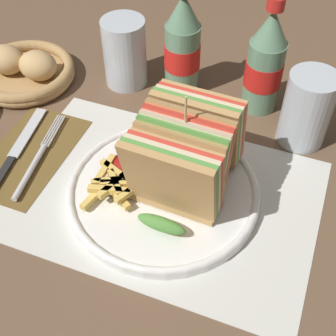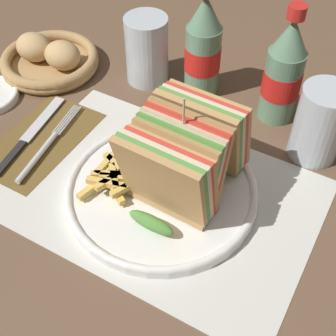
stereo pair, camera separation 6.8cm
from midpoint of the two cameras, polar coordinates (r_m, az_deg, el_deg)
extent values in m
plane|color=brown|center=(0.69, 3.00, -4.57)|extent=(4.00, 4.00, 0.00)
cube|color=silver|center=(0.70, 1.58, -3.34)|extent=(0.46, 0.31, 0.00)
cylinder|color=white|center=(0.69, 1.99, -3.07)|extent=(0.28, 0.28, 0.01)
torus|color=white|center=(0.69, 2.01, -2.70)|extent=(0.28, 0.28, 0.01)
cube|color=tan|center=(0.60, 2.35, -2.07)|extent=(0.13, 0.04, 0.13)
cube|color=#518E3D|center=(0.60, 2.80, -1.62)|extent=(0.13, 0.04, 0.13)
cube|color=beige|center=(0.61, 3.23, -1.17)|extent=(0.13, 0.04, 0.13)
cube|color=red|center=(0.62, 3.65, -0.74)|extent=(0.13, 0.04, 0.13)
cube|color=tan|center=(0.63, 4.07, -0.32)|extent=(0.13, 0.04, 0.13)
ellipsoid|color=#518E3D|center=(0.63, 1.04, -6.86)|extent=(0.07, 0.02, 0.02)
cube|color=tan|center=(0.62, 3.33, -1.01)|extent=(0.13, 0.04, 0.13)
cube|color=#518E3D|center=(0.62, 3.76, -0.32)|extent=(0.13, 0.04, 0.13)
cube|color=beige|center=(0.63, 4.19, 0.36)|extent=(0.13, 0.04, 0.13)
cube|color=red|center=(0.63, 4.62, 1.03)|extent=(0.13, 0.04, 0.13)
cube|color=tan|center=(0.64, 5.03, 1.69)|extent=(0.13, 0.04, 0.13)
ellipsoid|color=#518E3D|center=(0.66, 3.25, -3.60)|extent=(0.07, 0.02, 0.02)
cube|color=tan|center=(0.67, 6.60, 3.97)|extent=(0.13, 0.04, 0.13)
cube|color=#518E3D|center=(0.67, 6.96, 4.31)|extent=(0.13, 0.04, 0.13)
cube|color=beige|center=(0.68, 7.30, 4.64)|extent=(0.13, 0.04, 0.13)
cube|color=red|center=(0.69, 7.64, 4.96)|extent=(0.13, 0.04, 0.13)
cube|color=tan|center=(0.70, 7.97, 5.28)|extent=(0.13, 0.04, 0.13)
ellipsoid|color=#518E3D|center=(0.69, 5.26, -0.62)|extent=(0.07, 0.02, 0.02)
cylinder|color=tan|center=(0.62, 4.91, 2.44)|extent=(0.00, 0.00, 0.16)
cube|color=#E0B756|center=(0.68, -3.35, -1.79)|extent=(0.07, 0.01, 0.01)
cube|color=#E0B756|center=(0.67, -3.70, -2.85)|extent=(0.05, 0.04, 0.01)
cube|color=#E0B756|center=(0.68, -5.93, -2.13)|extent=(0.02, 0.07, 0.01)
cube|color=#E0B756|center=(0.68, -3.75, -0.99)|extent=(0.06, 0.04, 0.01)
cube|color=#E0B756|center=(0.67, -3.24, -1.40)|extent=(0.05, 0.03, 0.01)
cube|color=#E0B756|center=(0.66, -2.11, -2.45)|extent=(0.03, 0.05, 0.01)
cube|color=#E0B756|center=(0.69, -3.47, -0.12)|extent=(0.06, 0.03, 0.01)
cube|color=#E0B756|center=(0.68, -3.77, -1.22)|extent=(0.04, 0.04, 0.01)
cube|color=#E0B756|center=(0.67, -4.58, -2.04)|extent=(0.06, 0.02, 0.01)
cube|color=#E0B756|center=(0.70, -4.63, 0.64)|extent=(0.01, 0.06, 0.01)
cube|color=#E0B756|center=(0.68, -3.47, -1.09)|extent=(0.03, 0.07, 0.01)
ellipsoid|color=maroon|center=(0.71, -2.74, 0.91)|extent=(0.04, 0.04, 0.01)
cube|color=brown|center=(0.79, -12.95, 3.25)|extent=(0.12, 0.21, 0.00)
cylinder|color=silver|center=(0.76, -13.21, 1.19)|extent=(0.03, 0.11, 0.01)
cylinder|color=silver|center=(0.81, -10.27, 5.81)|extent=(0.01, 0.08, 0.00)
cylinder|color=silver|center=(0.81, -10.02, 5.75)|extent=(0.01, 0.08, 0.00)
cylinder|color=silver|center=(0.81, -9.77, 5.69)|extent=(0.01, 0.08, 0.00)
cylinder|color=silver|center=(0.81, -9.52, 5.62)|extent=(0.01, 0.08, 0.00)
cube|color=black|center=(0.77, -16.38, 1.06)|extent=(0.02, 0.08, 0.00)
cube|color=silver|center=(0.83, -12.76, 5.75)|extent=(0.04, 0.12, 0.00)
cylinder|color=slate|center=(0.84, 6.56, 12.79)|extent=(0.06, 0.06, 0.13)
cylinder|color=red|center=(0.84, 6.59, 13.15)|extent=(0.06, 0.06, 0.04)
cone|color=slate|center=(0.80, 7.15, 18.28)|extent=(0.06, 0.06, 0.06)
cylinder|color=slate|center=(0.81, 15.96, 9.56)|extent=(0.06, 0.06, 0.13)
cylinder|color=red|center=(0.81, 16.06, 9.92)|extent=(0.06, 0.06, 0.04)
cone|color=slate|center=(0.76, 17.43, 15.03)|extent=(0.06, 0.06, 0.06)
cylinder|color=red|center=(0.74, 18.12, 17.55)|extent=(0.03, 0.03, 0.02)
cylinder|color=silver|center=(0.76, 20.51, 4.96)|extent=(0.08, 0.08, 0.13)
cylinder|color=black|center=(0.78, 20.03, 3.60)|extent=(0.07, 0.07, 0.08)
cylinder|color=silver|center=(0.87, -0.31, 14.12)|extent=(0.08, 0.08, 0.13)
cylinder|color=#AD8451|center=(0.95, -12.07, 12.00)|extent=(0.17, 0.17, 0.01)
torus|color=#AD8451|center=(0.94, -12.13, 12.31)|extent=(0.19, 0.19, 0.02)
torus|color=#AD8451|center=(0.94, -12.23, 12.81)|extent=(0.19, 0.19, 0.02)
ellipsoid|color=tan|center=(0.91, -10.62, 13.26)|extent=(0.07, 0.06, 0.05)
ellipsoid|color=tan|center=(0.95, -14.03, 14.03)|extent=(0.07, 0.06, 0.05)
camera|label=1|loc=(0.03, -87.13, 3.12)|focal=50.00mm
camera|label=2|loc=(0.03, 92.87, -3.12)|focal=50.00mm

